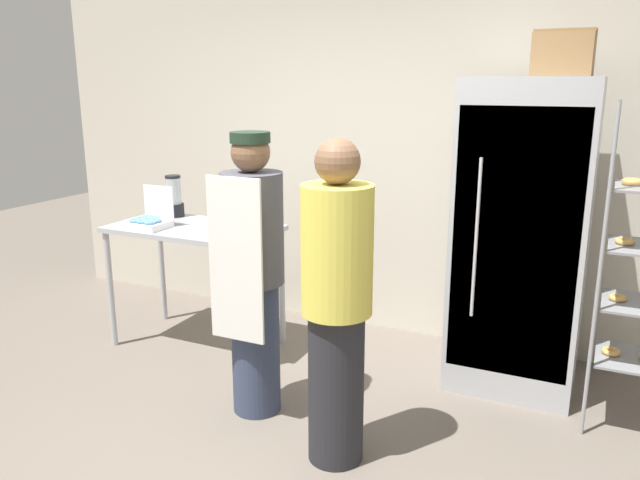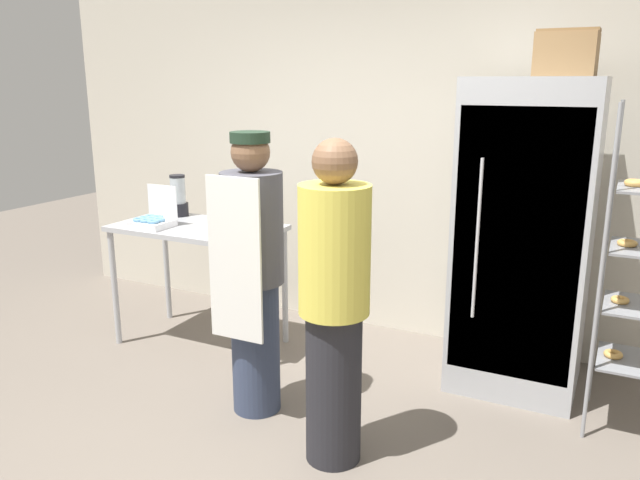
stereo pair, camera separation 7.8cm
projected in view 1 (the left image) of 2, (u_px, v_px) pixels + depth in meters
ground_plane at (268, 473)px, 3.16m from camera, size 14.00×14.00×0.00m
back_wall at (406, 155)px, 4.70m from camera, size 6.40×0.12×2.78m
refrigerator at (521, 238)px, 3.90m from camera, size 0.77×0.71×1.95m
prep_counter at (194, 240)px, 4.53m from camera, size 1.20×0.67×0.91m
donut_box at (149, 221)px, 4.44m from camera, size 0.26×0.25×0.29m
blender_pitcher at (174, 198)px, 4.80m from camera, size 0.15×0.15×0.32m
cardboard_storage_box at (564, 54)px, 3.56m from camera, size 0.33×0.33×0.26m
person_baker at (253, 272)px, 3.57m from camera, size 0.35×0.37×1.66m
person_customer at (337, 304)px, 3.09m from camera, size 0.36×0.36×1.67m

